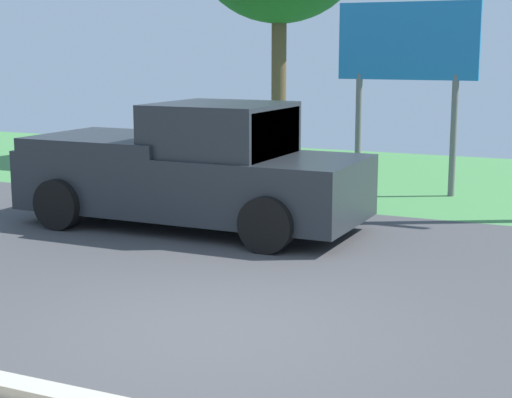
# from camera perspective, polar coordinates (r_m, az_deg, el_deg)

# --- Properties ---
(ground_plane) EXTENTS (40.00, 22.00, 0.20)m
(ground_plane) POSITION_cam_1_polar(r_m,az_deg,el_deg) (10.59, 4.37, -4.39)
(ground_plane) COLOR #424244
(pickup_truck) EXTENTS (5.20, 2.28, 1.88)m
(pickup_truck) POSITION_cam_1_polar(r_m,az_deg,el_deg) (12.29, -4.42, 2.04)
(pickup_truck) COLOR #23282D
(pickup_truck) RESTS_ON ground_plane
(roadside_billboard) EXTENTS (2.60, 0.12, 3.50)m
(roadside_billboard) POSITION_cam_1_polar(r_m,az_deg,el_deg) (15.38, 10.51, 9.85)
(roadside_billboard) COLOR slate
(roadside_billboard) RESTS_ON ground_plane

